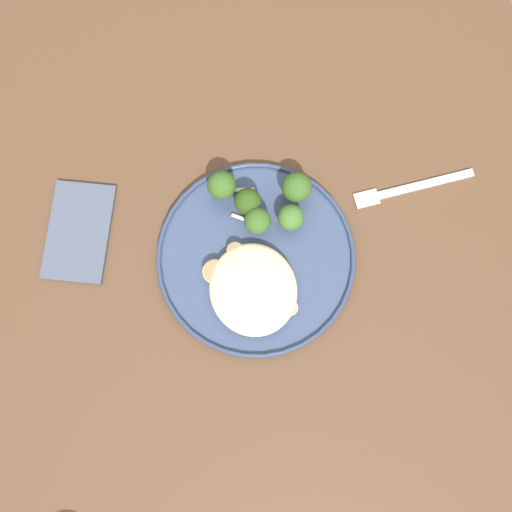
% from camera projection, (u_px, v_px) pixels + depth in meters
% --- Properties ---
extents(ground, '(6.00, 6.00, 0.00)m').
position_uv_depth(ground, '(260.00, 307.00, 1.57)').
color(ground, '#665B51').
extents(wooden_dining_table, '(1.40, 1.00, 0.74)m').
position_uv_depth(wooden_dining_table, '(262.00, 257.00, 0.92)').
color(wooden_dining_table, brown).
rests_on(wooden_dining_table, ground).
extents(dinner_plate, '(0.29, 0.29, 0.02)m').
position_uv_depth(dinner_plate, '(256.00, 258.00, 0.83)').
color(dinner_plate, '#38476B').
rests_on(dinner_plate, wooden_dining_table).
extents(noodle_bed, '(0.13, 0.12, 0.03)m').
position_uv_depth(noodle_bed, '(253.00, 289.00, 0.81)').
color(noodle_bed, beige).
rests_on(noodle_bed, dinner_plate).
extents(seared_scallop_right_edge, '(0.03, 0.03, 0.02)m').
position_uv_depth(seared_scallop_right_edge, '(245.00, 286.00, 0.81)').
color(seared_scallop_right_edge, '#E5C689').
rests_on(seared_scallop_right_edge, dinner_plate).
extents(seared_scallop_large_seared, '(0.03, 0.03, 0.01)m').
position_uv_depth(seared_scallop_large_seared, '(269.00, 261.00, 0.82)').
color(seared_scallop_large_seared, '#E5C689').
rests_on(seared_scallop_large_seared, dinner_plate).
extents(seared_scallop_tiny_bay, '(0.02, 0.02, 0.02)m').
position_uv_depth(seared_scallop_tiny_bay, '(238.00, 312.00, 0.80)').
color(seared_scallop_tiny_bay, '#E5C689').
rests_on(seared_scallop_tiny_bay, dinner_plate).
extents(seared_scallop_rear_pale, '(0.02, 0.02, 0.01)m').
position_uv_depth(seared_scallop_rear_pale, '(290.00, 308.00, 0.81)').
color(seared_scallop_rear_pale, beige).
rests_on(seared_scallop_rear_pale, dinner_plate).
extents(seared_scallop_on_noodles, '(0.04, 0.04, 0.01)m').
position_uv_depth(seared_scallop_on_noodles, '(256.00, 322.00, 0.80)').
color(seared_scallop_on_noodles, '#DBB77A').
rests_on(seared_scallop_on_noodles, dinner_plate).
extents(seared_scallop_half_hidden, '(0.02, 0.02, 0.02)m').
position_uv_depth(seared_scallop_half_hidden, '(236.00, 253.00, 0.82)').
color(seared_scallop_half_hidden, '#DBB77A').
rests_on(seared_scallop_half_hidden, dinner_plate).
extents(seared_scallop_tilted_round, '(0.03, 0.03, 0.02)m').
position_uv_depth(seared_scallop_tilted_round, '(215.00, 272.00, 0.82)').
color(seared_scallop_tilted_round, '#E5C689').
rests_on(seared_scallop_tilted_round, dinner_plate).
extents(broccoli_floret_tall_stalk, '(0.04, 0.04, 0.06)m').
position_uv_depth(broccoli_floret_tall_stalk, '(297.00, 187.00, 0.82)').
color(broccoli_floret_tall_stalk, '#89A356').
rests_on(broccoli_floret_tall_stalk, dinner_plate).
extents(broccoli_floret_front_edge, '(0.04, 0.04, 0.05)m').
position_uv_depth(broccoli_floret_front_edge, '(258.00, 221.00, 0.81)').
color(broccoli_floret_front_edge, '#7A994C').
rests_on(broccoli_floret_front_edge, dinner_plate).
extents(broccoli_floret_center_pile, '(0.04, 0.04, 0.05)m').
position_uv_depth(broccoli_floret_center_pile, '(248.00, 202.00, 0.82)').
color(broccoli_floret_center_pile, '#89A356').
rests_on(broccoli_floret_center_pile, dinner_plate).
extents(broccoli_floret_near_rim, '(0.04, 0.04, 0.05)m').
position_uv_depth(broccoli_floret_near_rim, '(291.00, 217.00, 0.81)').
color(broccoli_floret_near_rim, '#89A356').
rests_on(broccoli_floret_near_rim, dinner_plate).
extents(broccoli_floret_rear_charred, '(0.04, 0.04, 0.06)m').
position_uv_depth(broccoli_floret_rear_charred, '(222.00, 185.00, 0.82)').
color(broccoli_floret_rear_charred, '#7A994C').
rests_on(broccoli_floret_rear_charred, dinner_plate).
extents(onion_sliver_long_sliver, '(0.02, 0.05, 0.00)m').
position_uv_depth(onion_sliver_long_sliver, '(237.00, 190.00, 0.85)').
color(onion_sliver_long_sliver, silver).
rests_on(onion_sliver_long_sliver, dinner_plate).
extents(onion_sliver_pale_crescent, '(0.03, 0.03, 0.00)m').
position_uv_depth(onion_sliver_pale_crescent, '(243.00, 219.00, 0.84)').
color(onion_sliver_pale_crescent, silver).
rests_on(onion_sliver_pale_crescent, dinner_plate).
extents(dinner_fork, '(0.02, 0.19, 0.00)m').
position_uv_depth(dinner_fork, '(409.00, 188.00, 0.86)').
color(dinner_fork, silver).
rests_on(dinner_fork, wooden_dining_table).
extents(folded_napkin, '(0.17, 0.14, 0.01)m').
position_uv_depth(folded_napkin, '(79.00, 232.00, 0.85)').
color(folded_napkin, '#4C566B').
rests_on(folded_napkin, wooden_dining_table).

